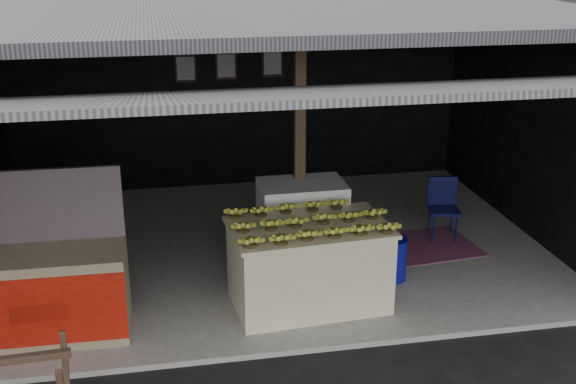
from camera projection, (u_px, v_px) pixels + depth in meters
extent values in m
plane|color=black|center=(308.00, 354.00, 6.90)|extent=(80.00, 80.00, 0.00)
cube|color=gray|center=(266.00, 246.00, 9.20)|extent=(7.00, 5.00, 0.06)
cube|color=black|center=(239.00, 92.00, 11.01)|extent=(7.00, 0.15, 2.90)
cube|color=black|center=(532.00, 120.00, 9.32)|extent=(0.15, 5.00, 2.90)
cube|color=#232326|center=(264.00, 11.00, 8.21)|extent=(7.20, 5.20, 0.12)
cube|color=#232326|center=(340.00, 93.00, 5.10)|extent=(7.40, 2.47, 0.48)
cube|color=#4E3527|center=(299.00, 148.00, 8.21)|extent=(0.12, 0.12, 2.85)
cube|color=white|center=(309.00, 267.00, 7.58)|extent=(1.64, 1.06, 0.86)
cube|color=white|center=(309.00, 227.00, 7.42)|extent=(1.70, 1.12, 0.04)
cube|color=white|center=(302.00, 227.00, 8.33)|extent=(0.97, 0.66, 1.07)
cube|color=navy|center=(308.00, 234.00, 8.00)|extent=(0.75, 0.02, 0.32)
cube|color=#B21414|center=(308.00, 264.00, 8.13)|extent=(0.48, 0.02, 0.11)
cube|color=#998466|center=(45.00, 295.00, 6.97)|extent=(1.58, 0.72, 0.88)
cube|color=red|center=(40.00, 313.00, 6.64)|extent=(1.57, 0.05, 0.69)
cube|color=white|center=(40.00, 313.00, 6.63)|extent=(0.53, 0.02, 0.18)
cube|color=#1B1C52|center=(39.00, 206.00, 6.96)|extent=(1.57, 0.08, 0.74)
cube|color=#4E3527|center=(66.00, 376.00, 5.90)|extent=(0.06, 0.28, 0.73)
cube|color=#4E3527|center=(20.00, 359.00, 5.55)|extent=(0.76, 0.10, 0.06)
cylinder|color=#0C0E84|center=(392.00, 260.00, 8.19)|extent=(0.32, 0.32, 0.47)
cylinder|color=#0B0E3D|center=(434.00, 229.00, 9.16)|extent=(0.03, 0.03, 0.39)
cylinder|color=#0B0E3D|center=(456.00, 228.00, 9.16)|extent=(0.03, 0.03, 0.39)
cylinder|color=#0B0E3D|center=(429.00, 220.00, 9.44)|extent=(0.03, 0.03, 0.39)
cylinder|color=#0B0E3D|center=(451.00, 220.00, 9.44)|extent=(0.03, 0.03, 0.39)
cube|color=#0B0E3D|center=(444.00, 210.00, 9.23)|extent=(0.43, 0.43, 0.04)
cube|color=#0B0E3D|center=(442.00, 191.00, 9.32)|extent=(0.37, 0.11, 0.40)
cube|color=#661641|center=(416.00, 247.00, 9.09)|extent=(1.60, 1.15, 0.01)
cube|color=black|center=(186.00, 68.00, 10.64)|extent=(0.32, 0.03, 0.42)
cube|color=#4C4C59|center=(186.00, 69.00, 10.62)|extent=(0.26, 0.02, 0.34)
cube|color=black|center=(226.00, 66.00, 10.74)|extent=(0.32, 0.03, 0.42)
cube|color=#4C4C59|center=(226.00, 66.00, 10.72)|extent=(0.26, 0.02, 0.34)
cube|color=black|center=(272.00, 63.00, 10.85)|extent=(0.32, 0.03, 0.42)
cube|color=#4C4C59|center=(273.00, 63.00, 10.84)|extent=(0.26, 0.02, 0.34)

